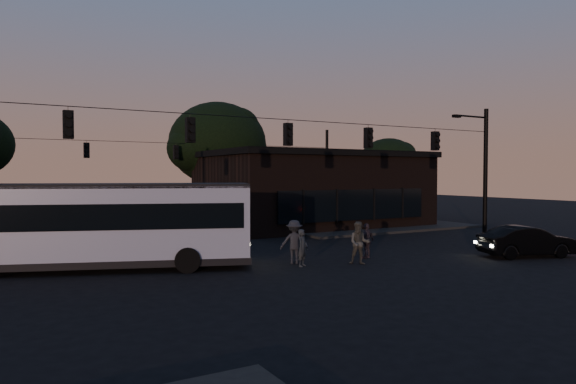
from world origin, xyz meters
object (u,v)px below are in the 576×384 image
car (527,241)px  pedestrian_d (294,242)px  building (313,189)px  pedestrian_a (302,248)px  pedestrian_b (359,243)px  pedestrian_c (367,241)px  bus (95,221)px

car → pedestrian_d: bearing=88.6°
building → pedestrian_a: (-9.37, -13.81, -1.94)m
car → pedestrian_b: pedestrian_b is taller
car → pedestrian_a: size_ratio=2.81×
pedestrian_a → pedestrian_c: size_ratio=0.97×
pedestrian_c → pedestrian_d: pedestrian_d is taller
building → car: bearing=-87.2°
pedestrian_b → car: bearing=20.1°
bus → car: bearing=-0.3°
building → pedestrian_d: size_ratio=8.33×
bus → car: bus is taller
car → pedestrian_c: bearing=82.1°
pedestrian_c → building: bearing=-127.9°
pedestrian_a → pedestrian_c: 3.59m
bus → pedestrian_a: 8.34m
building → pedestrian_d: (-9.33, -13.09, -1.78)m
pedestrian_a → pedestrian_b: pedestrian_b is taller
building → pedestrian_c: (-5.80, -13.52, -1.92)m
pedestrian_a → pedestrian_c: pedestrian_c is taller
building → pedestrian_c: size_ratio=9.74×
pedestrian_b → pedestrian_d: pedestrian_d is taller
building → car: size_ratio=3.58×
bus → pedestrian_d: (7.52, -2.79, -0.99)m
building → pedestrian_a: size_ratio=10.05×
bus → pedestrian_d: bearing=-0.2°
bus → building: bearing=51.6°
pedestrian_a → building: bearing=22.6°
building → bus: 19.77m
car → bus: bearing=88.7°
bus → pedestrian_d: 8.08m
bus → pedestrian_b: 10.75m
bus → pedestrian_d: size_ratio=6.68×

